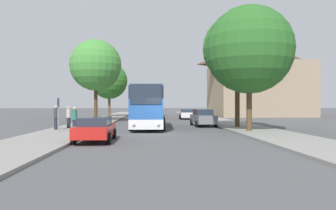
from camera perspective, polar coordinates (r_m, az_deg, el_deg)
name	(u,v)px	position (r m, az deg, el deg)	size (l,w,h in m)	color
ground_plane	(164,133)	(23.43, -0.68, -4.94)	(300.00, 300.00, 0.00)	#4C4C4F
sidewalk_left	(65,133)	(24.18, -17.55, -4.61)	(4.00, 120.00, 0.15)	gray
sidewalk_right	(260,132)	(24.71, 15.81, -4.50)	(4.00, 120.00, 0.15)	gray
building_right_background	(257,78)	(59.71, 15.21, 4.61)	(15.14, 14.84, 13.46)	gray
bus_front	(149,106)	(28.32, -3.37, -0.25)	(3.01, 10.59, 3.53)	silver
bus_middle	(149,106)	(44.18, -3.26, -0.18)	(2.96, 11.89, 3.42)	gray
bus_rear	(150,106)	(58.86, -3.18, -0.14)	(3.00, 11.94, 3.33)	#2D2D2D
parked_car_left_curb	(95,129)	(18.62, -12.54, -4.03)	(2.02, 4.50, 1.35)	red
parked_car_right_near	(203,117)	(30.98, 6.10, -2.18)	(2.06, 4.75, 1.59)	slate
parked_car_right_far	(187,114)	(45.31, 3.27, -1.54)	(2.08, 4.33, 1.40)	silver
bus_stop_sign	(58,110)	(24.04, -18.58, -0.91)	(0.08, 0.45, 2.39)	gray
pedestrian_waiting_near	(56,117)	(26.20, -18.90, -2.03)	(0.36, 0.36, 1.84)	#23232D
pedestrian_waiting_far	(69,117)	(27.65, -16.91, -2.00)	(0.36, 0.36, 1.76)	#23232D
pedestrian_walking_back	(75,119)	(23.98, -15.95, -2.37)	(0.36, 0.36, 1.74)	#23232D
tree_left_near	(109,81)	(52.82, -10.19, 4.14)	(5.74, 5.74, 8.49)	brown
tree_left_far	(96,65)	(38.98, -12.47, 6.76)	(5.92, 5.92, 9.39)	#47331E
tree_right_near	(237,49)	(28.98, 11.99, 9.56)	(5.93, 5.93, 9.65)	#47331E
tree_right_mid	(249,50)	(24.90, 13.96, 9.30)	(6.43, 6.43, 9.12)	#513D23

